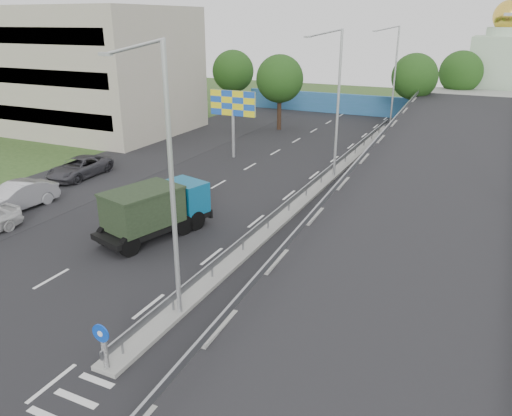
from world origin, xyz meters
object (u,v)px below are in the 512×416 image
Objects in this scene: parked_car_c at (79,167)px; lamp_post_far at (393,71)px; lamp_post_mid at (336,97)px; billboard at (233,107)px; dump_truck at (155,209)px; lamp_post_near at (167,172)px; parked_car_b at (16,197)px; sign_bollard at (104,346)px; church at (501,69)px.

lamp_post_far is at bearing 57.50° from parked_car_c.
lamp_post_mid is 9.47m from billboard.
dump_truck is at bearing -76.40° from billboard.
parked_car_b is (-15.17, 5.54, -4.98)m from lamp_post_near.
parked_car_b is at bearing -161.94° from dump_truck.
lamp_post_far is 32.74m from parked_car_c.
parked_car_b is at bearing -110.22° from billboard.
lamp_post_near is 16.90m from parked_car_b.
sign_bollard is 0.33× the size of parked_car_b.
sign_bollard is 0.32× the size of parked_car_c.
parked_car_c is (-16.64, -7.74, -5.09)m from lamp_post_mid.
lamp_post_near reaches higher than parked_car_c.
dump_truck is 1.28× the size of parked_car_c.
lamp_post_mid is at bearing 89.74° from sign_bollard.
parked_car_c is at bearing -120.97° from lamp_post_far.
billboard is 17.86m from parked_car_b.
church is 2.76× the size of parked_car_b.
billboard is 0.83× the size of dump_truck.
lamp_post_mid reaches higher than parked_car_c.
lamp_post_far is at bearing 63.16° from billboard.
church is (10.00, 57.83, 4.28)m from sign_bollard.
church is (9.89, 14.00, -0.50)m from lamp_post_far.
lamp_post_mid is 0.73× the size of church.
parked_car_b is 6.88m from parked_car_c.
lamp_post_mid and lamp_post_far have the same top height.
sign_bollard is 44.08m from lamp_post_far.
lamp_post_near is 2.02× the size of parked_car_b.
billboard is 12.79m from parked_car_c.
lamp_post_near is (0.11, 3.83, 4.77)m from sign_bollard.
dump_truck is at bearing -30.34° from parked_car_c.
parked_car_c is (-16.53, 16.09, -0.31)m from sign_bollard.
lamp_post_near and lamp_post_far have the same top height.
church is (9.89, 34.00, -0.50)m from lamp_post_mid.
lamp_post_near is 40.00m from lamp_post_far.
billboard is at bearing 109.21° from sign_bollard.
dump_truck is (-5.23, -14.01, -4.28)m from lamp_post_mid.
church is 2.66× the size of parked_car_c.
parked_car_c is (-11.41, 6.27, -0.81)m from dump_truck.
parked_car_c is (-7.53, -9.74, -3.46)m from billboard.
lamp_post_far is (0.11, 43.83, 4.77)m from sign_bollard.
church is 2.08× the size of dump_truck.
sign_bollard is at bearing -46.96° from dump_truck.
sign_bollard is at bearing -90.14° from lamp_post_far.
lamp_post_far is 37.98m from parked_car_b.
sign_bollard is 24.30m from lamp_post_mid.
lamp_post_mid is 20.00m from lamp_post_far.
church reaches higher than dump_truck.
lamp_post_far is (0.00, 20.00, 0.00)m from lamp_post_mid.
church is 49.67m from parked_car_c.
parked_car_b is (-15.06, 9.36, -0.21)m from sign_bollard.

